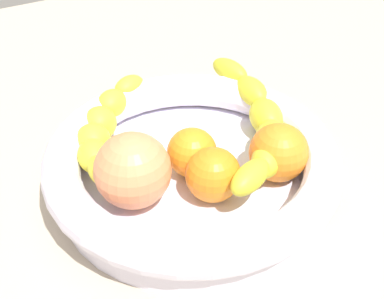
% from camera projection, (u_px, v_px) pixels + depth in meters
% --- Properties ---
extents(kitchen_counter, '(1.20, 1.20, 0.03)m').
position_uv_depth(kitchen_counter, '(192.00, 199.00, 0.58)').
color(kitchen_counter, '#B7AA94').
rests_on(kitchen_counter, ground).
extents(fruit_bowl, '(0.31, 0.31, 0.06)m').
position_uv_depth(fruit_bowl, '(192.00, 166.00, 0.55)').
color(fruit_bowl, silver).
rests_on(fruit_bowl, kitchen_counter).
extents(banana_draped_left, '(0.13, 0.17, 0.04)m').
position_uv_depth(banana_draped_left, '(103.00, 129.00, 0.57)').
color(banana_draped_left, yellow).
rests_on(banana_draped_left, fruit_bowl).
extents(banana_draped_right, '(0.14, 0.23, 0.05)m').
position_uv_depth(banana_draped_right, '(259.00, 123.00, 0.57)').
color(banana_draped_right, yellow).
rests_on(banana_draped_right, fruit_bowl).
extents(orange_front, '(0.05, 0.05, 0.05)m').
position_uv_depth(orange_front, '(190.00, 151.00, 0.54)').
color(orange_front, orange).
rests_on(orange_front, fruit_bowl).
extents(orange_mid_left, '(0.06, 0.06, 0.06)m').
position_uv_depth(orange_mid_left, '(279.00, 152.00, 0.53)').
color(orange_mid_left, orange).
rests_on(orange_mid_left, fruit_bowl).
extents(orange_mid_right, '(0.06, 0.06, 0.06)m').
position_uv_depth(orange_mid_right, '(214.00, 174.00, 0.51)').
color(orange_mid_right, orange).
rests_on(orange_mid_right, fruit_bowl).
extents(peach_blush, '(0.08, 0.08, 0.08)m').
position_uv_depth(peach_blush, '(133.00, 170.00, 0.50)').
color(peach_blush, '#F3925C').
rests_on(peach_blush, fruit_bowl).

